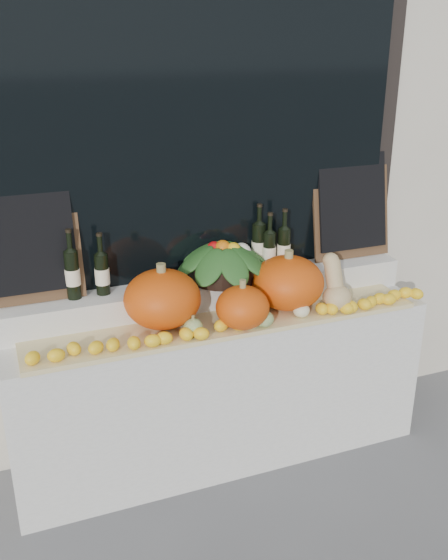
{
  "coord_description": "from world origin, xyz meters",
  "views": [
    {
      "loc": [
        -1.07,
        -1.33,
        2.32
      ],
      "look_at": [
        0.0,
        1.45,
        1.12
      ],
      "focal_mm": 40.0,
      "sensor_mm": 36.0,
      "label": 1
    }
  ],
  "objects_px": {
    "wine_bottle_tall": "(259,246)",
    "pumpkin_right": "(288,283)",
    "butternut_squash": "(335,287)",
    "pumpkin_left": "(162,299)",
    "produce_bowl": "(223,260)"
  },
  "relations": [
    {
      "from": "pumpkin_left",
      "to": "pumpkin_right",
      "type": "distance_m",
      "value": 0.69
    },
    {
      "from": "pumpkin_left",
      "to": "pumpkin_right",
      "type": "relative_size",
      "value": 1.0
    },
    {
      "from": "wine_bottle_tall",
      "to": "pumpkin_right",
      "type": "bearing_deg",
      "value": -79.41
    },
    {
      "from": "pumpkin_left",
      "to": "pumpkin_right",
      "type": "xyz_separation_m",
      "value": [
        0.69,
        -0.02,
        -0.0
      ]
    },
    {
      "from": "pumpkin_right",
      "to": "butternut_squash",
      "type": "bearing_deg",
      "value": -23.22
    },
    {
      "from": "butternut_squash",
      "to": "produce_bowl",
      "type": "height_order",
      "value": "produce_bowl"
    },
    {
      "from": "butternut_squash",
      "to": "pumpkin_left",
      "type": "bearing_deg",
      "value": 172.27
    },
    {
      "from": "butternut_squash",
      "to": "wine_bottle_tall",
      "type": "distance_m",
      "value": 0.5
    },
    {
      "from": "produce_bowl",
      "to": "wine_bottle_tall",
      "type": "relative_size",
      "value": 1.51
    },
    {
      "from": "pumpkin_left",
      "to": "wine_bottle_tall",
      "type": "height_order",
      "value": "wine_bottle_tall"
    },
    {
      "from": "butternut_squash",
      "to": "pumpkin_right",
      "type": "bearing_deg",
      "value": 156.78
    },
    {
      "from": "pumpkin_left",
      "to": "wine_bottle_tall",
      "type": "relative_size",
      "value": 1.03
    },
    {
      "from": "pumpkin_right",
      "to": "produce_bowl",
      "type": "bearing_deg",
      "value": 145.32
    },
    {
      "from": "pumpkin_left",
      "to": "produce_bowl",
      "type": "distance_m",
      "value": 0.45
    },
    {
      "from": "butternut_squash",
      "to": "produce_bowl",
      "type": "bearing_deg",
      "value": 150.1
    }
  ]
}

